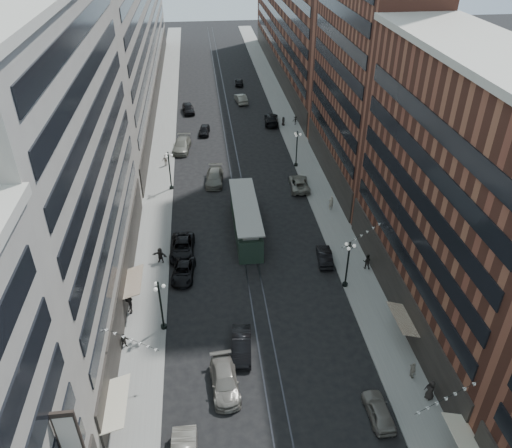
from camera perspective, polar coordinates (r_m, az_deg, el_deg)
name	(u,v)px	position (r m, az deg, el deg)	size (l,w,h in m)	color
ground	(235,170)	(74.66, -2.42, 6.22)	(220.00, 220.00, 0.00)	black
sidewalk_west	(163,145)	(83.79, -10.59, 8.84)	(4.00, 180.00, 0.15)	gray
sidewalk_east	(296,139)	(84.97, 4.55, 9.66)	(4.00, 180.00, 0.15)	gray
rail_west	(226,143)	(83.65, -3.46, 9.26)	(0.12, 180.00, 0.02)	#2D2D33
rail_east	(234,142)	(83.73, -2.49, 9.32)	(0.12, 180.00, 0.02)	#2D2D33
building_west_mid	(57,175)	(45.84, -21.76, 5.19)	(8.00, 36.00, 28.00)	#9F998D
building_west_far	(130,29)	(105.30, -14.21, 20.81)	(8.00, 90.00, 26.00)	#9F998D
building_east_mid	(460,202)	(46.07, 22.25, 2.35)	(8.00, 30.00, 24.00)	brown
building_east_tower	(372,23)	(67.30, 13.11, 21.43)	(8.00, 26.00, 42.00)	brown
building_east_far	(296,21)	(115.61, 4.60, 22.14)	(8.00, 72.00, 24.00)	brown
lamppost_sw_far	(161,304)	(46.31, -10.84, -8.96)	(1.03, 1.14, 5.52)	black
lamppost_sw_mid	(170,169)	(68.83, -9.85, 6.17)	(1.03, 1.14, 5.52)	black
lamppost_se_far	(348,263)	(51.03, 10.44, -4.38)	(1.03, 1.14, 5.52)	black
lamppost_se_mid	(297,148)	(74.46, 4.68, 8.70)	(1.03, 1.14, 5.52)	black
streetcar	(246,219)	(59.46, -1.19, 0.54)	(2.95, 13.35, 3.69)	#22362A
car_2	(183,271)	(53.55, -8.32, -5.36)	(2.27, 4.91, 1.37)	black
car_4	(379,411)	(42.00, 13.85, -20.01)	(1.66, 4.14, 1.41)	slate
car_5	(242,345)	(45.13, -1.65, -13.71)	(1.66, 4.75, 1.56)	black
pedestrian_2	(125,341)	(46.76, -14.79, -12.79)	(0.76, 0.42, 1.56)	black
pedestrian_4	(413,370)	(44.95, 17.48, -15.65)	(0.96, 0.43, 1.63)	gray
car_7	(182,248)	(56.83, -8.42, -2.68)	(2.65, 5.74, 1.59)	black
car_8	(182,145)	(81.30, -8.47, 8.90)	(2.47, 6.08, 1.76)	slate
car_9	(188,108)	(96.94, -7.74, 12.95)	(1.97, 4.89, 1.67)	black
car_10	(325,256)	(55.59, 7.84, -3.68)	(1.47, 4.23, 1.39)	black
car_11	(299,183)	(69.48, 4.95, 4.65)	(2.50, 5.42, 1.51)	gray
car_12	(271,119)	(91.05, 1.77, 11.91)	(2.40, 5.91, 1.71)	black
car_13	(204,130)	(87.02, -5.92, 10.61)	(1.67, 4.14, 1.41)	black
car_14	(241,99)	(101.34, -1.73, 14.14)	(1.80, 5.17, 1.70)	gray
pedestrian_5	(160,255)	(55.62, -10.90, -3.52)	(1.69, 0.48, 1.82)	black
pedestrian_6	(166,160)	(76.38, -10.28, 7.20)	(1.02, 0.47, 1.74)	#9E9183
pedestrian_7	(367,261)	(55.07, 12.55, -4.20)	(0.86, 0.47, 1.76)	black
pedestrian_8	(331,203)	(64.67, 8.59, 2.43)	(0.70, 0.46, 1.93)	#A59C89
pedestrian_9	(295,120)	(90.44, 4.53, 11.72)	(1.00, 0.41, 1.55)	black
car_extra_0	(239,82)	(112.06, -1.96, 15.92)	(1.69, 4.21, 1.43)	black
car_extra_1	(215,177)	(70.89, -4.76, 5.35)	(2.36, 5.80, 1.68)	#616156
car_extra_2	(225,381)	(42.62, -3.60, -17.51)	(2.18, 5.36, 1.55)	slate
pedestrian_extra_0	(130,305)	(49.84, -14.24, -9.00)	(1.22, 0.50, 1.89)	black
pedestrian_extra_1	(430,390)	(43.84, 19.32, -17.45)	(0.93, 0.51, 1.90)	black
pedestrian_extra_2	(283,121)	(89.98, 3.15, 11.66)	(0.75, 0.41, 1.54)	black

